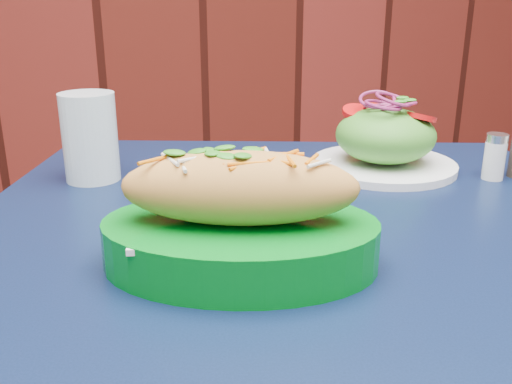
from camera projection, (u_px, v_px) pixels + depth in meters
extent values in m
cube|color=black|center=(287.00, 232.00, 0.70)|extent=(1.00, 1.00, 0.03)
cylinder|color=black|center=(117.00, 337.00, 1.15)|extent=(0.04, 0.04, 0.72)
cylinder|color=black|center=(447.00, 343.00, 1.13)|extent=(0.04, 0.04, 0.72)
cylinder|color=white|center=(486.00, 370.00, 1.26)|extent=(0.03, 0.03, 0.46)
cube|color=white|center=(240.00, 225.00, 0.57)|extent=(0.23, 0.16, 0.01)
ellipsoid|color=gold|center=(240.00, 188.00, 0.56)|extent=(0.25, 0.15, 0.07)
cylinder|color=white|center=(383.00, 165.00, 0.91)|extent=(0.23, 0.23, 0.01)
ellipsoid|color=#4C992D|center=(385.00, 135.00, 0.89)|extent=(0.16, 0.16, 0.09)
cylinder|color=red|center=(422.00, 114.00, 0.86)|extent=(0.05, 0.05, 0.01)
cylinder|color=red|center=(357.00, 109.00, 0.90)|extent=(0.05, 0.05, 0.01)
cylinder|color=red|center=(373.00, 106.00, 0.92)|extent=(0.05, 0.05, 0.01)
torus|color=#891E57|center=(388.00, 105.00, 0.87)|extent=(0.06, 0.06, 0.01)
torus|color=#891E57|center=(388.00, 102.00, 0.87)|extent=(0.06, 0.06, 0.01)
torus|color=#891E57|center=(388.00, 100.00, 0.87)|extent=(0.06, 0.06, 0.01)
torus|color=#891E57|center=(388.00, 97.00, 0.87)|extent=(0.06, 0.06, 0.01)
torus|color=#891E57|center=(388.00, 94.00, 0.87)|extent=(0.06, 0.06, 0.01)
cylinder|color=silver|center=(90.00, 137.00, 0.84)|extent=(0.08, 0.08, 0.13)
cylinder|color=white|center=(494.00, 161.00, 0.85)|extent=(0.03, 0.03, 0.06)
cylinder|color=silver|center=(497.00, 138.00, 0.84)|extent=(0.03, 0.03, 0.01)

